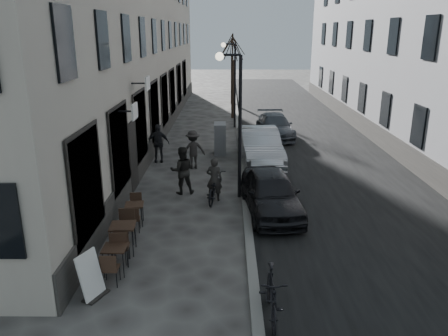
{
  "coord_description": "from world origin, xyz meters",
  "views": [
    {
      "loc": [
        -0.41,
        -8.8,
        5.77
      ],
      "look_at": [
        -0.53,
        3.76,
        1.8
      ],
      "focal_mm": 35.0,
      "sensor_mm": 36.0,
      "label": 1
    }
  ],
  "objects_px": {
    "tree_near": "(233,48)",
    "bistro_set_c": "(135,212)",
    "car_near": "(271,192)",
    "car_far": "(275,126)",
    "tree_far": "(232,45)",
    "utility_cabinet": "(220,139)",
    "pedestrian_mid": "(193,150)",
    "car_mid": "(259,146)",
    "streetlamp_far": "(232,76)",
    "bistro_set_a": "(115,257)",
    "bicycle": "(214,187)",
    "pedestrian_far": "(158,143)",
    "streetlamp_near": "(235,110)",
    "moped": "(272,295)",
    "pedestrian_near": "(182,170)",
    "sign_board": "(92,280)",
    "bistro_set_b": "(123,236)"
  },
  "relations": [
    {
      "from": "pedestrian_mid",
      "to": "car_near",
      "type": "distance_m",
      "value": 5.65
    },
    {
      "from": "bistro_set_a",
      "to": "bicycle",
      "type": "height_order",
      "value": "bicycle"
    },
    {
      "from": "bistro_set_a",
      "to": "pedestrian_far",
      "type": "distance_m",
      "value": 9.65
    },
    {
      "from": "bistro_set_a",
      "to": "utility_cabinet",
      "type": "bearing_deg",
      "value": 76.89
    },
    {
      "from": "bistro_set_c",
      "to": "sign_board",
      "type": "bearing_deg",
      "value": -100.09
    },
    {
      "from": "bistro_set_c",
      "to": "utility_cabinet",
      "type": "xyz_separation_m",
      "value": [
        2.49,
        8.21,
        0.34
      ]
    },
    {
      "from": "bistro_set_a",
      "to": "bistro_set_b",
      "type": "relative_size",
      "value": 0.86
    },
    {
      "from": "bistro_set_b",
      "to": "utility_cabinet",
      "type": "height_order",
      "value": "utility_cabinet"
    },
    {
      "from": "bistro_set_b",
      "to": "tree_far",
      "type": "bearing_deg",
      "value": 78.0
    },
    {
      "from": "car_mid",
      "to": "car_near",
      "type": "bearing_deg",
      "value": -94.17
    },
    {
      "from": "streetlamp_far",
      "to": "utility_cabinet",
      "type": "xyz_separation_m",
      "value": [
        -0.63,
        -6.19,
        -2.41
      ]
    },
    {
      "from": "sign_board",
      "to": "car_far",
      "type": "relative_size",
      "value": 0.25
    },
    {
      "from": "tree_near",
      "to": "bistro_set_a",
      "type": "bearing_deg",
      "value": -98.66
    },
    {
      "from": "tree_far",
      "to": "car_far",
      "type": "xyz_separation_m",
      "value": [
        2.33,
        -11.68,
        -4.03
      ]
    },
    {
      "from": "streetlamp_near",
      "to": "bistro_set_a",
      "type": "distance_m",
      "value": 6.62
    },
    {
      "from": "tree_far",
      "to": "pedestrian_far",
      "type": "relative_size",
      "value": 3.25
    },
    {
      "from": "tree_near",
      "to": "bistro_set_c",
      "type": "distance_m",
      "value": 18.19
    },
    {
      "from": "bicycle",
      "to": "pedestrian_near",
      "type": "bearing_deg",
      "value": -19.79
    },
    {
      "from": "bistro_set_a",
      "to": "car_far",
      "type": "distance_m",
      "value": 15.53
    },
    {
      "from": "streetlamp_far",
      "to": "pedestrian_near",
      "type": "bearing_deg",
      "value": -99.36
    },
    {
      "from": "car_near",
      "to": "car_mid",
      "type": "height_order",
      "value": "car_mid"
    },
    {
      "from": "tree_near",
      "to": "sign_board",
      "type": "height_order",
      "value": "tree_near"
    },
    {
      "from": "car_near",
      "to": "car_far",
      "type": "relative_size",
      "value": 0.94
    },
    {
      "from": "tree_far",
      "to": "car_mid",
      "type": "height_order",
      "value": "tree_far"
    },
    {
      "from": "tree_far",
      "to": "utility_cabinet",
      "type": "height_order",
      "value": "tree_far"
    },
    {
      "from": "tree_far",
      "to": "pedestrian_mid",
      "type": "relative_size",
      "value": 3.38
    },
    {
      "from": "streetlamp_near",
      "to": "bistro_set_a",
      "type": "height_order",
      "value": "streetlamp_near"
    },
    {
      "from": "sign_board",
      "to": "car_near",
      "type": "xyz_separation_m",
      "value": [
        4.46,
        4.86,
        0.26
      ]
    },
    {
      "from": "sign_board",
      "to": "car_far",
      "type": "height_order",
      "value": "car_far"
    },
    {
      "from": "tree_far",
      "to": "car_far",
      "type": "height_order",
      "value": "tree_far"
    },
    {
      "from": "tree_near",
      "to": "moped",
      "type": "relative_size",
      "value": 3.1
    },
    {
      "from": "pedestrian_mid",
      "to": "car_mid",
      "type": "bearing_deg",
      "value": 175.02
    },
    {
      "from": "pedestrian_near",
      "to": "car_far",
      "type": "bearing_deg",
      "value": -127.01
    },
    {
      "from": "bistro_set_c",
      "to": "pedestrian_near",
      "type": "relative_size",
      "value": 0.79
    },
    {
      "from": "bistro_set_a",
      "to": "utility_cabinet",
      "type": "height_order",
      "value": "utility_cabinet"
    },
    {
      "from": "bistro_set_a",
      "to": "sign_board",
      "type": "xyz_separation_m",
      "value": [
        -0.28,
        -1.04,
        0.01
      ]
    },
    {
      "from": "streetlamp_far",
      "to": "car_far",
      "type": "height_order",
      "value": "streetlamp_far"
    },
    {
      "from": "moped",
      "to": "car_mid",
      "type": "bearing_deg",
      "value": 88.01
    },
    {
      "from": "streetlamp_far",
      "to": "bistro_set_a",
      "type": "height_order",
      "value": "streetlamp_far"
    },
    {
      "from": "pedestrian_far",
      "to": "car_mid",
      "type": "bearing_deg",
      "value": -5.79
    },
    {
      "from": "bistro_set_c",
      "to": "bistro_set_a",
      "type": "bearing_deg",
      "value": -95.35
    },
    {
      "from": "streetlamp_near",
      "to": "pedestrian_mid",
      "type": "distance_m",
      "value": 4.49
    },
    {
      "from": "bistro_set_b",
      "to": "moped",
      "type": "relative_size",
      "value": 0.9
    },
    {
      "from": "bistro_set_b",
      "to": "moped",
      "type": "distance_m",
      "value": 4.66
    },
    {
      "from": "tree_near",
      "to": "tree_far",
      "type": "distance_m",
      "value": 6.0
    },
    {
      "from": "utility_cabinet",
      "to": "pedestrian_mid",
      "type": "distance_m",
      "value": 2.64
    },
    {
      "from": "pedestrian_near",
      "to": "bistro_set_c",
      "type": "bearing_deg",
      "value": 55.15
    },
    {
      "from": "tree_far",
      "to": "bistro_set_b",
      "type": "xyz_separation_m",
      "value": [
        -3.12,
        -25.19,
        -4.17
      ]
    },
    {
      "from": "utility_cabinet",
      "to": "bicycle",
      "type": "xyz_separation_m",
      "value": [
        -0.09,
        -6.15,
        -0.27
      ]
    },
    {
      "from": "car_mid",
      "to": "car_far",
      "type": "xyz_separation_m",
      "value": [
        1.23,
        5.1,
        -0.16
      ]
    }
  ]
}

